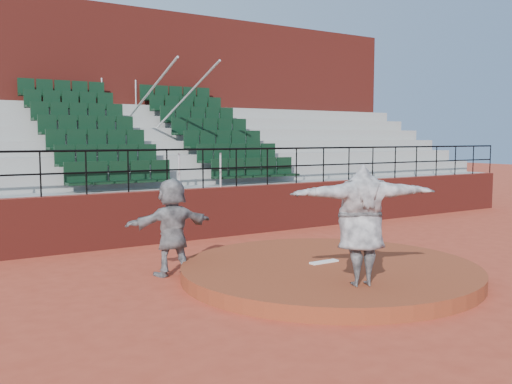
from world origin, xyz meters
TOP-DOWN VIEW (x-y plane):
  - ground at (0.00, 0.00)m, footprint 90.00×90.00m
  - pitchers_mound at (0.00, 0.00)m, footprint 5.50×5.50m
  - pitching_rubber at (0.00, 0.15)m, footprint 0.60×0.15m
  - boundary_wall at (0.00, 5.00)m, footprint 24.00×0.30m
  - wall_railing at (0.00, 5.00)m, footprint 24.04×0.05m
  - seating_deck at (0.00, 8.65)m, footprint 24.00×5.97m
  - press_box_facade at (0.00, 12.60)m, footprint 24.00×3.00m
  - pitcher at (-0.56, -1.42)m, footprint 2.43×1.51m
  - fielder at (-2.36, 1.78)m, footprint 1.72×0.59m

SIDE VIEW (x-z plane):
  - ground at x=0.00m, z-range 0.00..0.00m
  - pitchers_mound at x=0.00m, z-range 0.00..0.25m
  - pitching_rubber at x=0.00m, z-range 0.25..0.28m
  - boundary_wall at x=0.00m, z-range 0.00..1.30m
  - fielder at x=-2.36m, z-range 0.00..1.85m
  - pitcher at x=-0.56m, z-range 0.25..2.18m
  - seating_deck at x=0.00m, z-range -0.88..3.75m
  - wall_railing at x=0.00m, z-range 1.52..2.54m
  - press_box_facade at x=0.00m, z-range 0.00..7.10m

